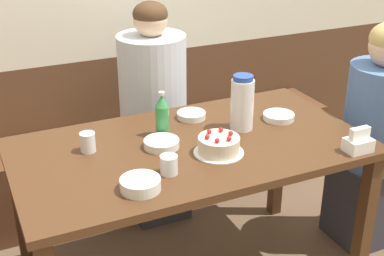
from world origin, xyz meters
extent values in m
cube|color=brown|center=(0.00, 1.05, 0.42)|extent=(4.80, 0.04, 0.84)
cube|color=#56331E|center=(0.00, 0.83, 0.23)|extent=(2.49, 0.38, 0.46)
cube|color=#4C2D19|center=(0.00, 0.00, 0.73)|extent=(1.49, 0.81, 0.03)
cube|color=#4C2D19|center=(0.69, -0.35, 0.35)|extent=(0.06, 0.06, 0.71)
cube|color=#4C2D19|center=(-0.69, 0.35, 0.35)|extent=(0.06, 0.06, 0.71)
cube|color=#4C2D19|center=(0.69, 0.35, 0.35)|extent=(0.06, 0.06, 0.71)
cylinder|color=white|center=(0.07, -0.12, 0.75)|extent=(0.21, 0.21, 0.01)
cylinder|color=beige|center=(0.07, -0.12, 0.78)|extent=(0.17, 0.17, 0.07)
sphere|color=red|center=(0.09, -0.17, 0.83)|extent=(0.02, 0.02, 0.02)
sphere|color=red|center=(0.12, -0.12, 0.83)|extent=(0.02, 0.02, 0.02)
sphere|color=red|center=(0.10, -0.08, 0.83)|extent=(0.02, 0.02, 0.02)
sphere|color=red|center=(0.05, -0.07, 0.83)|extent=(0.02, 0.02, 0.02)
sphere|color=red|center=(0.02, -0.11, 0.83)|extent=(0.02, 0.02, 0.02)
sphere|color=red|center=(0.04, -0.16, 0.83)|extent=(0.02, 0.02, 0.02)
cylinder|color=white|center=(0.27, 0.05, 0.86)|extent=(0.10, 0.10, 0.23)
cylinder|color=#28479E|center=(0.27, 0.05, 0.98)|extent=(0.09, 0.09, 0.02)
cylinder|color=#388E4C|center=(-0.08, 0.13, 0.81)|extent=(0.06, 0.06, 0.14)
cone|color=#388E4C|center=(-0.08, 0.13, 0.91)|extent=(0.06, 0.06, 0.05)
cylinder|color=silver|center=(-0.08, 0.13, 0.94)|extent=(0.03, 0.03, 0.01)
cube|color=white|center=(0.60, -0.34, 0.77)|extent=(0.11, 0.08, 0.05)
cube|color=white|center=(0.60, -0.34, 0.82)|extent=(0.09, 0.03, 0.05)
cylinder|color=white|center=(-0.12, 0.03, 0.76)|extent=(0.15, 0.15, 0.03)
cylinder|color=white|center=(0.48, 0.07, 0.76)|extent=(0.14, 0.14, 0.03)
cylinder|color=white|center=(-0.32, -0.25, 0.77)|extent=(0.15, 0.15, 0.04)
cylinder|color=white|center=(0.12, 0.25, 0.76)|extent=(0.13, 0.13, 0.03)
cylinder|color=silver|center=(-0.18, -0.19, 0.78)|extent=(0.07, 0.07, 0.07)
cylinder|color=silver|center=(-0.41, 0.12, 0.79)|extent=(0.06, 0.06, 0.08)
cube|color=#33333D|center=(1.00, -0.04, 0.23)|extent=(0.34, 0.30, 0.45)
cylinder|color=#4C70AD|center=(1.00, -0.04, 0.71)|extent=(0.35, 0.35, 0.52)
cube|color=#33333D|center=(0.08, 0.66, 0.23)|extent=(0.30, 0.34, 0.45)
cylinder|color=silver|center=(0.08, 0.66, 0.75)|extent=(0.36, 0.36, 0.59)
sphere|color=beige|center=(0.08, 0.66, 1.12)|extent=(0.17, 0.17, 0.17)
ellipsoid|color=#4C331E|center=(0.08, 0.66, 1.15)|extent=(0.18, 0.18, 0.13)
camera|label=1|loc=(-0.84, -1.83, 1.76)|focal=50.00mm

